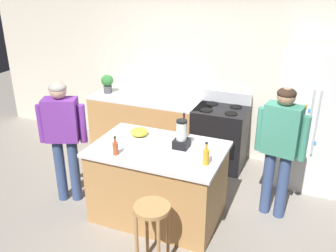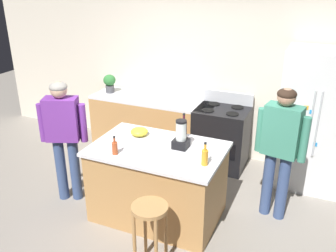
{
  "view_description": "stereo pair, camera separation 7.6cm",
  "coord_description": "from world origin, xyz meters",
  "px_view_note": "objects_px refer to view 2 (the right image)",
  "views": [
    {
      "loc": [
        1.54,
        -3.45,
        2.79
      ],
      "look_at": [
        0.0,
        0.3,
        1.07
      ],
      "focal_mm": 39.44,
      "sensor_mm": 36.0,
      "label": 1
    },
    {
      "loc": [
        1.61,
        -3.42,
        2.79
      ],
      "look_at": [
        0.0,
        0.3,
        1.07
      ],
      "focal_mm": 39.44,
      "sensor_mm": 36.0,
      "label": 2
    }
  ],
  "objects_px": {
    "kitchen_island": "(158,182)",
    "bottle_cooking_sauce": "(115,148)",
    "person_by_island_left": "(63,131)",
    "bottle_wine": "(184,129)",
    "refrigerator": "(315,121)",
    "stove_range": "(221,137)",
    "potted_plant": "(110,82)",
    "blender_appliance": "(181,136)",
    "bar_stool": "(150,220)",
    "person_by_sink_right": "(281,143)",
    "bottle_soda": "(205,157)",
    "mixing_bowl": "(139,132)"
  },
  "relations": [
    {
      "from": "kitchen_island",
      "to": "mixing_bowl",
      "type": "bearing_deg",
      "value": 147.82
    },
    {
      "from": "stove_range",
      "to": "potted_plant",
      "type": "distance_m",
      "value": 2.02
    },
    {
      "from": "refrigerator",
      "to": "potted_plant",
      "type": "height_order",
      "value": "refrigerator"
    },
    {
      "from": "stove_range",
      "to": "bottle_cooking_sauce",
      "type": "distance_m",
      "value": 2.05
    },
    {
      "from": "stove_range",
      "to": "refrigerator",
      "type": "bearing_deg",
      "value": -1.13
    },
    {
      "from": "kitchen_island",
      "to": "bottle_cooking_sauce",
      "type": "relative_size",
      "value": 7.0
    },
    {
      "from": "stove_range",
      "to": "bottle_wine",
      "type": "bearing_deg",
      "value": -98.06
    },
    {
      "from": "bar_stool",
      "to": "bottle_wine",
      "type": "bearing_deg",
      "value": 95.2
    },
    {
      "from": "blender_appliance",
      "to": "bottle_soda",
      "type": "relative_size",
      "value": 1.31
    },
    {
      "from": "stove_range",
      "to": "potted_plant",
      "type": "relative_size",
      "value": 3.66
    },
    {
      "from": "person_by_island_left",
      "to": "bottle_wine",
      "type": "bearing_deg",
      "value": 19.39
    },
    {
      "from": "blender_appliance",
      "to": "mixing_bowl",
      "type": "distance_m",
      "value": 0.61
    },
    {
      "from": "bar_stool",
      "to": "blender_appliance",
      "type": "xyz_separation_m",
      "value": [
        -0.04,
        0.9,
        0.51
      ]
    },
    {
      "from": "stove_range",
      "to": "bar_stool",
      "type": "height_order",
      "value": "stove_range"
    },
    {
      "from": "stove_range",
      "to": "potted_plant",
      "type": "bearing_deg",
      "value": 179.24
    },
    {
      "from": "refrigerator",
      "to": "person_by_island_left",
      "type": "distance_m",
      "value": 3.25
    },
    {
      "from": "kitchen_island",
      "to": "blender_appliance",
      "type": "xyz_separation_m",
      "value": [
        0.25,
        0.1,
        0.6
      ]
    },
    {
      "from": "blender_appliance",
      "to": "bar_stool",
      "type": "bearing_deg",
      "value": -87.59
    },
    {
      "from": "stove_range",
      "to": "bottle_cooking_sauce",
      "type": "xyz_separation_m",
      "value": [
        -0.7,
        -1.86,
        0.53
      ]
    },
    {
      "from": "person_by_island_left",
      "to": "bar_stool",
      "type": "distance_m",
      "value": 1.69
    },
    {
      "from": "blender_appliance",
      "to": "person_by_island_left",
      "type": "bearing_deg",
      "value": -170.95
    },
    {
      "from": "stove_range",
      "to": "person_by_island_left",
      "type": "bearing_deg",
      "value": -133.29
    },
    {
      "from": "person_by_sink_right",
      "to": "bottle_wine",
      "type": "relative_size",
      "value": 5.14
    },
    {
      "from": "bottle_wine",
      "to": "bar_stool",
      "type": "bearing_deg",
      "value": -84.8
    },
    {
      "from": "stove_range",
      "to": "person_by_sink_right",
      "type": "height_order",
      "value": "person_by_sink_right"
    },
    {
      "from": "bottle_cooking_sauce",
      "to": "mixing_bowl",
      "type": "bearing_deg",
      "value": 88.59
    },
    {
      "from": "refrigerator",
      "to": "stove_range",
      "type": "height_order",
      "value": "refrigerator"
    },
    {
      "from": "kitchen_island",
      "to": "stove_range",
      "type": "height_order",
      "value": "stove_range"
    },
    {
      "from": "bottle_cooking_sauce",
      "to": "stove_range",
      "type": "bearing_deg",
      "value": 69.25
    },
    {
      "from": "person_by_island_left",
      "to": "blender_appliance",
      "type": "distance_m",
      "value": 1.48
    },
    {
      "from": "kitchen_island",
      "to": "blender_appliance",
      "type": "height_order",
      "value": "blender_appliance"
    },
    {
      "from": "refrigerator",
      "to": "bottle_soda",
      "type": "bearing_deg",
      "value": -120.41
    },
    {
      "from": "mixing_bowl",
      "to": "kitchen_island",
      "type": "bearing_deg",
      "value": -32.18
    },
    {
      "from": "kitchen_island",
      "to": "person_by_island_left",
      "type": "xyz_separation_m",
      "value": [
        -1.21,
        -0.13,
        0.5
      ]
    },
    {
      "from": "person_by_island_left",
      "to": "blender_appliance",
      "type": "height_order",
      "value": "person_by_island_left"
    },
    {
      "from": "refrigerator",
      "to": "bar_stool",
      "type": "relative_size",
      "value": 2.67
    },
    {
      "from": "kitchen_island",
      "to": "potted_plant",
      "type": "xyz_separation_m",
      "value": [
        -1.58,
        1.55,
        0.63
      ]
    },
    {
      "from": "refrigerator",
      "to": "bottle_soda",
      "type": "relative_size",
      "value": 7.39
    },
    {
      "from": "refrigerator",
      "to": "kitchen_island",
      "type": "bearing_deg",
      "value": -136.84
    },
    {
      "from": "refrigerator",
      "to": "person_by_sink_right",
      "type": "height_order",
      "value": "refrigerator"
    },
    {
      "from": "kitchen_island",
      "to": "bottle_soda",
      "type": "relative_size",
      "value": 5.91
    },
    {
      "from": "person_by_sink_right",
      "to": "blender_appliance",
      "type": "relative_size",
      "value": 4.85
    },
    {
      "from": "person_by_island_left",
      "to": "bottle_soda",
      "type": "height_order",
      "value": "person_by_island_left"
    },
    {
      "from": "person_by_island_left",
      "to": "mixing_bowl",
      "type": "xyz_separation_m",
      "value": [
        0.87,
        0.35,
        0.0
      ]
    },
    {
      "from": "refrigerator",
      "to": "bottle_wine",
      "type": "distance_m",
      "value": 1.82
    },
    {
      "from": "bottle_wine",
      "to": "mixing_bowl",
      "type": "relative_size",
      "value": 1.46
    },
    {
      "from": "person_by_sink_right",
      "to": "bar_stool",
      "type": "xyz_separation_m",
      "value": [
        -1.0,
        -1.34,
        -0.43
      ]
    },
    {
      "from": "person_by_island_left",
      "to": "bar_stool",
      "type": "xyz_separation_m",
      "value": [
        1.5,
        -0.66,
        -0.42
      ]
    },
    {
      "from": "potted_plant",
      "to": "kitchen_island",
      "type": "bearing_deg",
      "value": -44.36
    },
    {
      "from": "person_by_sink_right",
      "to": "bottle_soda",
      "type": "height_order",
      "value": "person_by_sink_right"
    }
  ]
}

